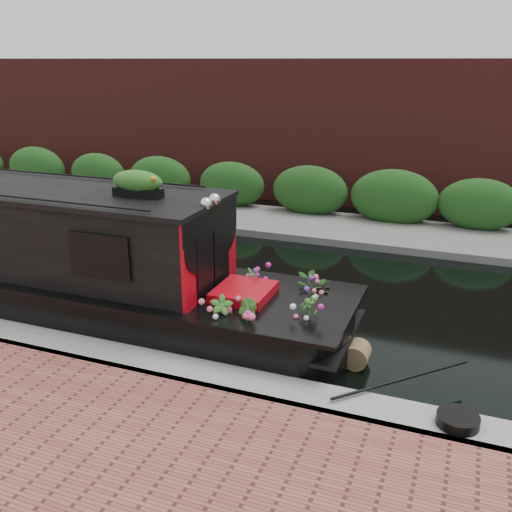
% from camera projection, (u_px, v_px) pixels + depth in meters
% --- Properties ---
extents(ground, '(80.00, 80.00, 0.00)m').
position_uv_depth(ground, '(225.00, 286.00, 10.57)').
color(ground, black).
rests_on(ground, ground).
extents(near_bank_coping, '(40.00, 0.60, 0.50)m').
position_uv_depth(near_bank_coping, '(125.00, 372.00, 7.66)').
color(near_bank_coping, gray).
rests_on(near_bank_coping, ground).
extents(far_bank_path, '(40.00, 2.40, 0.34)m').
position_uv_depth(far_bank_path, '(294.00, 227.00, 14.26)').
color(far_bank_path, '#62625E').
rests_on(far_bank_path, ground).
extents(far_hedge, '(40.00, 1.10, 2.80)m').
position_uv_depth(far_hedge, '(304.00, 218.00, 15.06)').
color(far_hedge, '#1A4316').
rests_on(far_hedge, ground).
extents(far_brick_wall, '(40.00, 1.00, 8.00)m').
position_uv_depth(far_brick_wall, '(325.00, 201.00, 16.91)').
color(far_brick_wall, '#56201D').
rests_on(far_brick_wall, ground).
extents(narrowboat, '(11.51, 2.03, 2.69)m').
position_uv_depth(narrowboat, '(1.00, 257.00, 9.65)').
color(narrowboat, black).
rests_on(narrowboat, ground).
extents(rope_fender, '(0.34, 0.35, 0.34)m').
position_uv_depth(rope_fender, '(357.00, 354.00, 7.76)').
color(rope_fender, brown).
rests_on(rope_fender, ground).
extents(coiled_mooring_rope, '(0.46, 0.46, 0.12)m').
position_uv_depth(coiled_mooring_rope, '(458.00, 420.00, 6.12)').
color(coiled_mooring_rope, black).
rests_on(coiled_mooring_rope, near_bank_coping).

